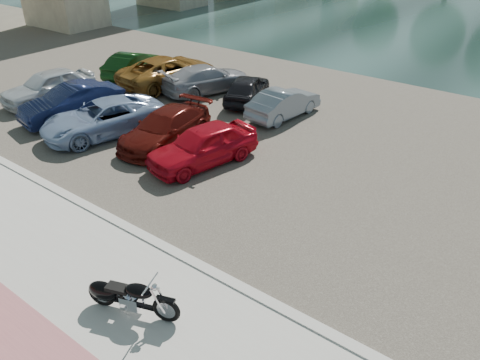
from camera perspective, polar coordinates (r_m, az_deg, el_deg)
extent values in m
plane|color=#595447|center=(11.77, -12.67, -15.01)|extent=(200.00, 200.00, 0.00)
cube|color=#B5B1AA|center=(11.35, -16.62, -17.45)|extent=(60.00, 6.00, 0.10)
cube|color=#B5B1AA|center=(12.70, -5.92, -9.93)|extent=(60.00, 0.30, 0.14)
cube|color=#3C3730|center=(19.18, 12.49, 4.09)|extent=(60.00, 18.00, 0.04)
torus|color=black|center=(10.98, -8.97, -15.36)|extent=(0.68, 0.34, 0.68)
torus|color=black|center=(11.66, -16.50, -13.19)|extent=(0.68, 0.34, 0.68)
cylinder|color=#B2B2B7|center=(10.98, -8.97, -15.36)|extent=(0.45, 0.21, 0.46)
cylinder|color=#B2B2B7|center=(11.66, -16.50, -13.19)|extent=(0.45, 0.21, 0.46)
cylinder|color=silver|center=(10.76, -10.03, -14.38)|extent=(0.32, 0.16, 0.63)
cylinder|color=silver|center=(10.88, -9.55, -13.69)|extent=(0.32, 0.16, 0.63)
cylinder|color=silver|center=(10.63, -10.91, -12.28)|extent=(0.29, 0.72, 0.04)
sphere|color=silver|center=(10.64, -10.38, -12.73)|extent=(0.20, 0.20, 0.16)
sphere|color=silver|center=(10.62, -10.03, -12.82)|extent=(0.14, 0.14, 0.11)
cube|color=black|center=(10.76, -9.10, -14.20)|extent=(0.47, 0.28, 0.06)
cube|color=black|center=(11.34, -12.83, -14.49)|extent=(1.16, 0.50, 0.08)
cube|color=silver|center=(11.31, -13.10, -14.17)|extent=(0.53, 0.45, 0.34)
cylinder|color=silver|center=(11.13, -12.76, -13.56)|extent=(0.29, 0.25, 0.27)
cylinder|color=silver|center=(11.22, -13.67, -13.30)|extent=(0.29, 0.25, 0.27)
ellipsoid|color=black|center=(10.96, -12.25, -13.09)|extent=(0.76, 0.57, 0.32)
cube|color=black|center=(11.23, -14.65, -12.62)|extent=(0.61, 0.45, 0.10)
ellipsoid|color=black|center=(11.56, -16.37, -12.82)|extent=(0.80, 0.56, 0.50)
cube|color=black|center=(11.63, -16.54, -13.01)|extent=(0.44, 0.30, 0.30)
cylinder|color=silver|center=(11.62, -13.96, -13.73)|extent=(1.07, 0.45, 0.09)
cylinder|color=silver|center=(11.57, -14.01, -13.45)|extent=(1.07, 0.45, 0.09)
cylinder|color=#B2B2B7|center=(11.40, -13.87, -15.41)|extent=(0.07, 0.14, 0.22)
imported|color=silver|center=(24.81, -22.31, 10.52)|extent=(2.38, 4.71, 1.54)
imported|color=#141D41|center=(22.29, -19.76, 8.89)|extent=(2.43, 4.77, 1.50)
imported|color=#89A2C8|center=(20.28, -16.33, 7.27)|extent=(3.65, 5.52, 1.41)
imported|color=#50100B|center=(18.90, -9.11, 6.31)|extent=(2.32, 4.72, 1.32)
imported|color=#B70C1C|center=(17.12, -4.55, 4.26)|extent=(2.67, 4.57, 1.46)
imported|color=black|center=(27.60, -13.02, 13.59)|extent=(2.46, 4.30, 1.34)
imported|color=#946022|center=(25.72, -8.78, 13.03)|extent=(3.07, 5.72, 1.53)
imported|color=#9A9BA3|center=(24.46, -4.07, 12.22)|extent=(3.24, 5.10, 1.38)
imported|color=black|center=(23.09, 0.88, 11.12)|extent=(2.80, 4.16, 1.32)
imported|color=gray|center=(21.33, 5.37, 9.32)|extent=(1.78, 4.03, 1.29)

